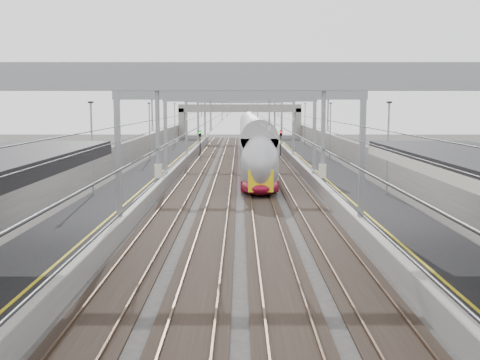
{
  "coord_description": "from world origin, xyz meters",
  "views": [
    {
      "loc": [
        -0.01,
        -8.9,
        6.85
      ],
      "look_at": [
        0.0,
        23.5,
        2.78
      ],
      "focal_mm": 45.0,
      "sensor_mm": 36.0,
      "label": 1
    }
  ],
  "objects": [
    {
      "name": "signal_green",
      "position": [
        -5.2,
        69.47,
        2.42
      ],
      "size": [
        0.32,
        0.32,
        3.48
      ],
      "color": "black",
      "rests_on": "ground"
    },
    {
      "name": "overbridge",
      "position": [
        0.0,
        100.0,
        5.31
      ],
      "size": [
        22.0,
        2.2,
        6.9
      ],
      "color": "slate",
      "rests_on": "ground"
    },
    {
      "name": "wall_left",
      "position": [
        -11.2,
        45.0,
        1.6
      ],
      "size": [
        0.3,
        120.0,
        3.2
      ],
      "primitive_type": "cube",
      "color": "slate",
      "rests_on": "ground"
    },
    {
      "name": "tracks",
      "position": [
        0.0,
        45.0,
        0.05
      ],
      "size": [
        11.4,
        140.0,
        0.2
      ],
      "color": "black",
      "rests_on": "ground"
    },
    {
      "name": "wall_right",
      "position": [
        11.2,
        45.0,
        1.6
      ],
      "size": [
        0.3,
        120.0,
        3.2
      ],
      "primitive_type": "cube",
      "color": "slate",
      "rests_on": "ground"
    },
    {
      "name": "platform_left",
      "position": [
        -8.0,
        45.0,
        0.5
      ],
      "size": [
        4.0,
        120.0,
        1.0
      ],
      "primitive_type": "cube",
      "color": "black",
      "rests_on": "ground"
    },
    {
      "name": "train",
      "position": [
        1.5,
        58.59,
        2.24
      ],
      "size": [
        2.9,
        52.93,
        4.59
      ],
      "color": "maroon",
      "rests_on": "ground"
    },
    {
      "name": "signal_red_far",
      "position": [
        5.4,
        70.21,
        2.42
      ],
      "size": [
        0.32,
        0.32,
        3.48
      ],
      "color": "black",
      "rests_on": "ground"
    },
    {
      "name": "platform_right",
      "position": [
        8.0,
        45.0,
        0.5
      ],
      "size": [
        4.0,
        120.0,
        1.0
      ],
      "primitive_type": "cube",
      "color": "black",
      "rests_on": "ground"
    },
    {
      "name": "overhead_line",
      "position": [
        0.0,
        51.62,
        6.14
      ],
      "size": [
        13.0,
        140.0,
        6.6
      ],
      "color": "gray",
      "rests_on": "platform_left"
    },
    {
      "name": "signal_red_near",
      "position": [
        3.2,
        62.41,
        2.42
      ],
      "size": [
        0.32,
        0.32,
        3.48
      ],
      "color": "black",
      "rests_on": "ground"
    }
  ]
}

